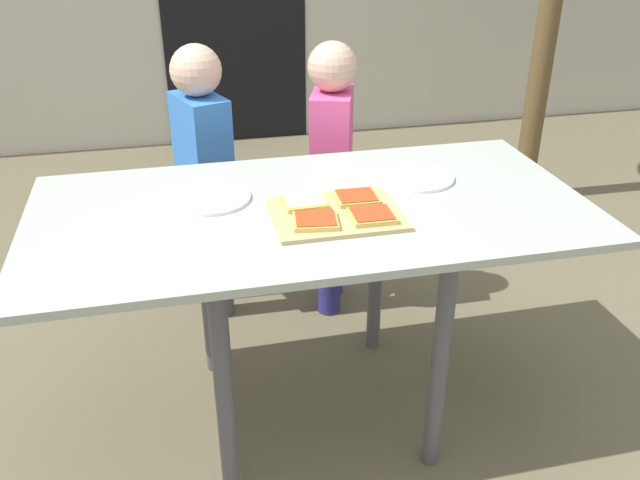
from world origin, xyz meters
TOP-DOWN VIEW (x-y plane):
  - ground_plane at (0.00, 0.00)m, footprint 16.00×16.00m
  - dining_table at (0.00, 0.00)m, footprint 1.53×0.78m
  - cutting_board at (0.05, -0.08)m, footprint 0.34×0.27m
  - pizza_slice_far_right at (0.12, -0.02)m, footprint 0.12×0.11m
  - pizza_slice_near_left at (-0.02, -0.13)m, footprint 0.13×0.12m
  - pizza_slice_far_left at (-0.02, -0.01)m, footprint 0.12×0.11m
  - pizza_slice_near_right at (0.13, -0.14)m, footprint 0.12×0.11m
  - plate_white_right at (0.35, 0.12)m, footprint 0.24×0.24m
  - plate_white_left at (-0.27, 0.11)m, footprint 0.24×0.24m
  - child_left at (-0.25, 0.70)m, footprint 0.21×0.27m
  - child_right at (0.21, 0.62)m, footprint 0.21×0.27m

SIDE VIEW (x-z plane):
  - ground_plane at x=0.00m, z-range 0.00..0.00m
  - child_right at x=0.21m, z-range 0.08..1.13m
  - child_left at x=-0.25m, z-range 0.09..1.13m
  - dining_table at x=0.00m, z-range 0.28..1.01m
  - plate_white_right at x=0.35m, z-range 0.73..0.74m
  - plate_white_left at x=-0.27m, z-range 0.73..0.74m
  - cutting_board at x=0.05m, z-range 0.73..0.74m
  - pizza_slice_far_right at x=0.12m, z-range 0.74..0.76m
  - pizza_slice_near_left at x=-0.02m, z-range 0.74..0.76m
  - pizza_slice_far_left at x=-0.02m, z-range 0.74..0.76m
  - pizza_slice_near_right at x=0.13m, z-range 0.74..0.76m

